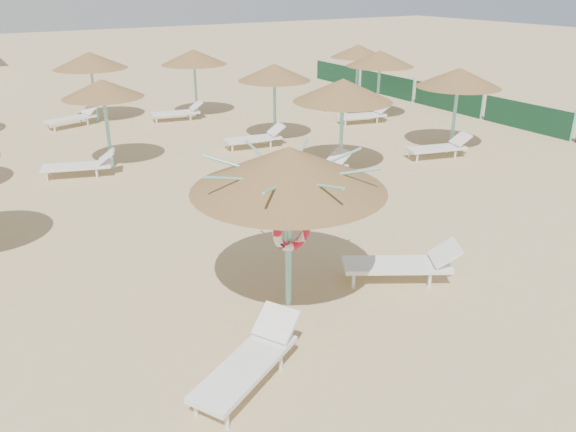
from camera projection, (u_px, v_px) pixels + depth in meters
ground at (298, 307)px, 9.83m from camera, size 120.00×120.00×0.00m
main_palapa at (289, 170)px, 8.95m from camera, size 3.20×3.20×2.87m
lounger_main_a at (250, 360)px, 7.90m from camera, size 2.09×1.52×0.74m
lounger_main_b at (404, 263)px, 10.54m from camera, size 2.17×1.64×0.78m
palapa_field at (194, 76)px, 18.52m from camera, size 19.97×13.47×2.72m
windbreak_fence at (448, 99)px, 24.18m from camera, size 0.08×19.84×1.10m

